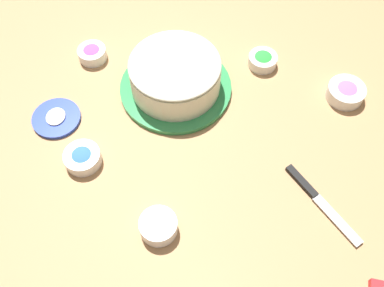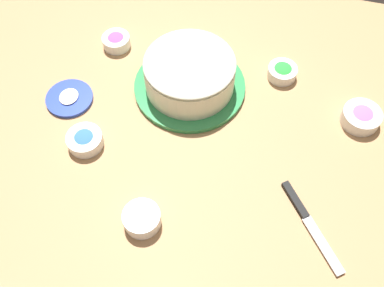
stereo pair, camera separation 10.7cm
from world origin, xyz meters
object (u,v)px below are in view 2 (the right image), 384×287
(frosting_tub_lid, at_px, (69,98))
(sprinkle_bowl_blue, at_px, (85,140))
(sprinkle_bowl_green, at_px, (282,71))
(sprinkle_bowl_pink, at_px, (361,117))
(sprinkle_bowl_yellow, at_px, (142,219))
(sprinkle_bowl_rainbow, at_px, (116,41))
(frosted_cake, at_px, (190,75))
(spreading_knife, at_px, (306,218))

(frosting_tub_lid, relative_size, sprinkle_bowl_blue, 1.40)
(sprinkle_bowl_green, relative_size, sprinkle_bowl_pink, 0.81)
(sprinkle_bowl_yellow, xyz_separation_m, sprinkle_bowl_rainbow, (-0.50, -0.24, -0.00))
(sprinkle_bowl_blue, relative_size, sprinkle_bowl_rainbow, 1.13)
(sprinkle_bowl_blue, distance_m, sprinkle_bowl_yellow, 0.26)
(frosted_cake, height_order, sprinkle_bowl_blue, frosted_cake)
(sprinkle_bowl_green, relative_size, sprinkle_bowl_blue, 0.90)
(sprinkle_bowl_yellow, distance_m, sprinkle_bowl_rainbow, 0.55)
(sprinkle_bowl_pink, distance_m, sprinkle_bowl_rainbow, 0.70)
(frosted_cake, relative_size, spreading_knife, 1.53)
(sprinkle_bowl_yellow, bearing_deg, sprinkle_bowl_blue, -128.78)
(spreading_knife, relative_size, sprinkle_bowl_pink, 1.99)
(sprinkle_bowl_pink, xyz_separation_m, sprinkle_bowl_yellow, (0.41, -0.45, -0.00))
(frosting_tub_lid, relative_size, sprinkle_bowl_pink, 1.26)
(frosting_tub_lid, relative_size, sprinkle_bowl_yellow, 1.48)
(frosting_tub_lid, height_order, sprinkle_bowl_green, sprinkle_bowl_green)
(sprinkle_bowl_blue, xyz_separation_m, sprinkle_bowl_yellow, (0.16, 0.20, 0.00))
(spreading_knife, relative_size, sprinkle_bowl_rainbow, 2.49)
(spreading_knife, bearing_deg, frosted_cake, -130.36)
(spreading_knife, relative_size, sprinkle_bowl_green, 2.46)
(frosting_tub_lid, bearing_deg, frosted_cake, 111.85)
(frosted_cake, distance_m, sprinkle_bowl_rainbow, 0.26)
(frosting_tub_lid, distance_m, sprinkle_bowl_blue, 0.15)
(frosted_cake, height_order, sprinkle_bowl_pink, frosted_cake)
(sprinkle_bowl_blue, bearing_deg, sprinkle_bowl_pink, 110.39)
(frosting_tub_lid, height_order, spreading_knife, frosting_tub_lid)
(sprinkle_bowl_pink, bearing_deg, frosting_tub_lid, -80.57)
(sprinkle_bowl_yellow, bearing_deg, sprinkle_bowl_rainbow, -154.19)
(frosting_tub_lid, xyz_separation_m, sprinkle_bowl_yellow, (0.28, 0.30, 0.01))
(sprinkle_bowl_green, bearing_deg, sprinkle_bowl_rainbow, -89.08)
(sprinkle_bowl_pink, distance_m, sprinkle_bowl_blue, 0.70)
(sprinkle_bowl_green, xyz_separation_m, sprinkle_bowl_rainbow, (0.01, -0.48, 0.00))
(spreading_knife, distance_m, sprinkle_bowl_yellow, 0.37)
(frosted_cake, distance_m, sprinkle_bowl_pink, 0.45)
(sprinkle_bowl_blue, bearing_deg, sprinkle_bowl_rainbow, -173.29)
(spreading_knife, bearing_deg, sprinkle_bowl_blue, -96.14)
(spreading_knife, distance_m, sprinkle_bowl_pink, 0.32)
(frosting_tub_lid, distance_m, sprinkle_bowl_yellow, 0.41)
(spreading_knife, xyz_separation_m, sprinkle_bowl_blue, (-0.06, -0.56, 0.01))
(sprinkle_bowl_green, bearing_deg, frosted_cake, -65.79)
(frosting_tub_lid, relative_size, spreading_knife, 0.64)
(frosting_tub_lid, xyz_separation_m, sprinkle_bowl_blue, (0.12, 0.09, 0.01))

